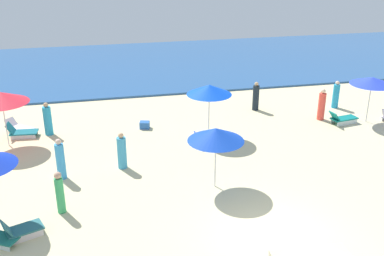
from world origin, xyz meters
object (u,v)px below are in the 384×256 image
(lounge_chair_2_0, at_px, (19,128))
(cooler_box_0, at_px, (145,125))
(umbrella_0, at_px, (216,134))
(lounge_chair_4_0, at_px, (22,230))
(umbrella_1, at_px, (209,90))
(umbrella_3, at_px, (372,81))
(beachgoer_6, at_px, (48,120))
(lounge_chair_3_0, at_px, (342,119))
(umbrella_2, at_px, (1,97))
(beachgoer_3, at_px, (256,97))
(beachgoer_4, at_px, (60,160))
(beachgoer_1, at_px, (322,105))
(beachgoer_2, at_px, (336,95))
(beachgoer_0, at_px, (122,152))
(lounge_chair_1_0, at_px, (209,140))
(lounge_chair_2_1, at_px, (21,132))
(beachgoer_5, at_px, (60,193))

(lounge_chair_2_0, bearing_deg, cooler_box_0, -58.96)
(umbrella_0, height_order, lounge_chair_4_0, umbrella_0)
(umbrella_1, distance_m, umbrella_3, 8.57)
(umbrella_0, relative_size, beachgoer_6, 1.48)
(umbrella_0, distance_m, lounge_chair_3_0, 9.68)
(umbrella_0, bearing_deg, umbrella_2, 145.60)
(beachgoer_3, distance_m, beachgoer_4, 11.82)
(lounge_chair_4_0, relative_size, beachgoer_1, 0.81)
(beachgoer_4, bearing_deg, beachgoer_2, -125.54)
(umbrella_0, relative_size, beachgoer_0, 1.54)
(lounge_chair_2_0, bearing_deg, lounge_chair_1_0, -72.94)
(lounge_chair_2_0, xyz_separation_m, lounge_chair_4_0, (1.17, -9.10, 0.04))
(beachgoer_0, relative_size, beachgoer_4, 0.92)
(umbrella_3, xyz_separation_m, beachgoer_1, (-2.19, 0.84, -1.44))
(lounge_chair_2_1, xyz_separation_m, beachgoer_0, (4.53, -4.29, 0.47))
(beachgoer_0, relative_size, beachgoer_6, 0.96)
(lounge_chair_2_0, xyz_separation_m, lounge_chair_3_0, (16.24, -2.44, 0.04))
(umbrella_1, relative_size, beachgoer_2, 1.66)
(lounge_chair_4_0, bearing_deg, beachgoer_2, -81.64)
(beachgoer_2, relative_size, beachgoer_6, 0.95)
(beachgoer_2, distance_m, cooler_box_0, 10.99)
(umbrella_3, height_order, beachgoer_3, umbrella_3)
(lounge_chair_2_1, height_order, beachgoer_0, beachgoer_0)
(umbrella_2, distance_m, cooler_box_0, 6.83)
(beachgoer_3, relative_size, beachgoer_6, 0.98)
(lounge_chair_4_0, height_order, beachgoer_4, beachgoer_4)
(umbrella_2, height_order, lounge_chair_2_1, umbrella_2)
(beachgoer_2, bearing_deg, lounge_chair_3_0, 164.71)
(lounge_chair_3_0, bearing_deg, beachgoer_3, 41.79)
(lounge_chair_3_0, height_order, cooler_box_0, lounge_chair_3_0)
(umbrella_0, xyz_separation_m, lounge_chair_2_1, (-7.90, 6.63, -1.92))
(umbrella_1, height_order, umbrella_3, umbrella_1)
(lounge_chair_2_0, bearing_deg, umbrella_1, -66.79)
(beachgoer_6, xyz_separation_m, cooler_box_0, (4.68, -0.23, -0.58))
(beachgoer_5, xyz_separation_m, beachgoer_6, (-0.89, 7.27, -0.01))
(lounge_chair_3_0, xyz_separation_m, beachgoer_0, (-11.53, -2.50, 0.45))
(umbrella_3, bearing_deg, umbrella_1, -179.57)
(umbrella_2, bearing_deg, umbrella_0, -34.40)
(beachgoer_4, bearing_deg, lounge_chair_2_1, -30.98)
(lounge_chair_4_0, bearing_deg, lounge_chair_2_0, -13.82)
(umbrella_3, height_order, beachgoer_2, umbrella_3)
(beachgoer_0, xyz_separation_m, beachgoer_5, (-2.35, -2.93, 0.04))
(umbrella_0, relative_size, beachgoer_1, 1.44)
(lounge_chair_2_0, height_order, beachgoer_2, beachgoer_2)
(lounge_chair_3_0, distance_m, beachgoer_0, 11.81)
(umbrella_0, height_order, cooler_box_0, umbrella_0)
(lounge_chair_4_0, bearing_deg, lounge_chair_1_0, -75.09)
(umbrella_1, relative_size, cooler_box_0, 5.44)
(lounge_chair_4_0, relative_size, beachgoer_5, 0.87)
(umbrella_2, height_order, lounge_chair_4_0, umbrella_2)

